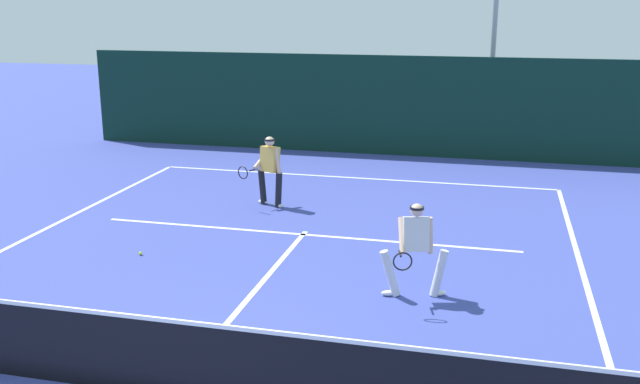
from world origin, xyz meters
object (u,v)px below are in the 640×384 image
light_pole (495,13)px  player_near (415,247)px  player_far (270,168)px  tennis_ball (141,253)px

light_pole → player_near: bearing=-94.0°
player_far → tennis_ball: size_ratio=24.26×
player_near → tennis_ball: size_ratio=23.12×
player_near → player_far: player_far is taller
player_far → tennis_ball: bearing=94.0°
player_near → tennis_ball: player_near is taller
tennis_ball → light_pole: light_pole is taller
player_far → light_pole: 9.93m
player_far → player_near: bearing=154.4°
player_near → player_far: bearing=-63.3°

